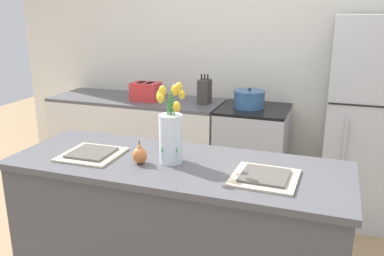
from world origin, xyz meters
TOP-DOWN VIEW (x-y plane):
  - back_wall at (0.00, 2.00)m, footprint 5.20×0.08m
  - kitchen_island at (0.00, 0.00)m, footprint 1.80×0.66m
  - back_counter at (-1.06, 1.60)m, footprint 1.68×0.60m
  - stove_range at (0.10, 1.60)m, footprint 0.60×0.61m
  - refrigerator at (1.05, 1.60)m, footprint 0.68×0.67m
  - flower_vase at (-0.03, 0.01)m, footprint 0.17×0.17m
  - pear_figurine at (-0.17, -0.08)m, footprint 0.08×0.08m
  - plate_setting_left at (-0.48, -0.06)m, footprint 0.31×0.31m
  - plate_setting_right at (0.48, -0.06)m, footprint 0.31×0.31m
  - toaster at (-0.93, 1.56)m, footprint 0.28×0.18m
  - cooking_pot at (0.05, 1.60)m, footprint 0.28×0.28m
  - knife_block at (-0.37, 1.61)m, footprint 0.10×0.14m

SIDE VIEW (x-z plane):
  - stove_range at x=0.10m, z-range 0.00..0.88m
  - back_counter at x=-1.06m, z-range 0.00..0.88m
  - kitchen_island at x=0.00m, z-range 0.00..0.95m
  - refrigerator at x=1.05m, z-range 0.00..1.68m
  - plate_setting_left at x=-0.48m, z-range 0.94..0.97m
  - plate_setting_right at x=0.48m, z-range 0.94..0.97m
  - cooking_pot at x=0.05m, z-range 0.87..1.05m
  - toaster at x=-0.93m, z-range 0.88..1.06m
  - pear_figurine at x=-0.17m, z-range 0.93..1.06m
  - knife_block at x=-0.37m, z-range 0.86..1.13m
  - flower_vase at x=-0.03m, z-range 0.89..1.31m
  - back_wall at x=0.00m, z-range 0.00..2.70m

